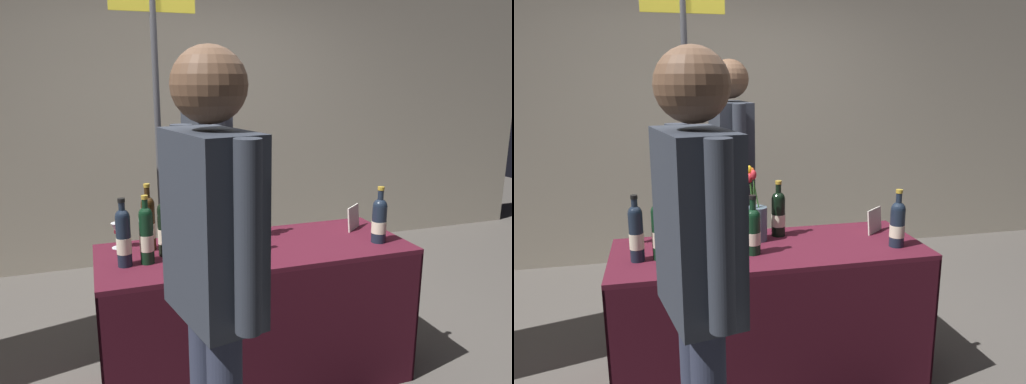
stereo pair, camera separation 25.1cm
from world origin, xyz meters
The scene contains 18 objects.
ground_plane centered at (0.00, 0.00, 0.00)m, with size 12.00×12.00×0.00m, color #514C47.
back_partition centered at (0.00, 2.11, 1.37)m, with size 7.62×0.12×2.74m, color #B2A893.
tasting_table centered at (0.00, 0.00, 0.53)m, with size 1.65×0.64×0.78m.
featured_wine_bottle centered at (-0.30, 0.08, 0.93)m, with size 0.07×0.07×0.35m.
display_bottle_0 centered at (0.09, 0.18, 0.91)m, with size 0.08×0.08×0.32m.
display_bottle_1 centered at (-0.68, -0.05, 0.92)m, with size 0.07×0.07×0.33m.
display_bottle_2 centered at (-0.20, 0.21, 0.92)m, with size 0.07×0.07×0.33m.
display_bottle_3 centered at (-0.11, -0.08, 0.91)m, with size 0.08×0.08×0.31m.
display_bottle_4 centered at (0.66, -0.14, 0.91)m, with size 0.08×0.08×0.31m.
display_bottle_5 centered at (-0.47, 0.04, 0.92)m, with size 0.07×0.07×0.34m.
display_bottle_6 centered at (-0.54, 0.14, 0.93)m, with size 0.07×0.07×0.35m.
display_bottle_7 centered at (-0.57, -0.05, 0.92)m, with size 0.07×0.07×0.34m.
wine_glass_near_vendor centered at (-0.69, 0.22, 0.88)m, with size 0.07×0.07×0.14m.
flower_vase centered at (-0.05, 0.12, 0.90)m, with size 0.11×0.11×0.42m.
brochure_stand centered at (0.65, 0.11, 0.85)m, with size 0.16×0.01×0.14m, color silver.
vendor_presenter centered at (-0.10, 0.69, 1.08)m, with size 0.24×0.62×1.77m.
taster_foreground_right centered at (-0.44, -0.85, 1.06)m, with size 0.28×0.55×1.75m.
booth_signpost centered at (-0.35, 1.07, 1.37)m, with size 0.56×0.04×2.26m.
Camera 2 is at (-0.55, -2.38, 1.65)m, focal length 34.05 mm.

